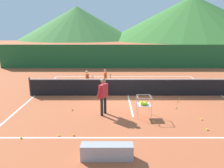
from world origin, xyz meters
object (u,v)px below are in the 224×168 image
Objects in this scene: tennis_ball_4 at (73,135)px; tennis_ball_2 at (176,108)px; tennis_ball_3 at (58,136)px; tennis_ball_8 at (72,110)px; tennis_ball_7 at (207,129)px; student_0 at (87,78)px; tennis_ball_9 at (201,119)px; student_1 at (105,77)px; courtside_bench at (107,152)px; ball_cart at (143,103)px; tennis_ball_5 at (179,98)px; instructor at (103,93)px; tennis_ball_1 at (177,101)px; tennis_ball_0 at (21,138)px; tennis_net at (128,87)px; tennis_ball_6 at (153,122)px.

tennis_ball_2 is at bearing 31.79° from tennis_ball_4.
tennis_ball_8 is at bearing 89.64° from tennis_ball_3.
tennis_ball_7 is at bearing 5.01° from tennis_ball_4.
tennis_ball_2 is at bearing -35.70° from student_0.
tennis_ball_9 is (5.54, 1.40, 0.00)m from tennis_ball_3.
student_1 is 6.71m from tennis_ball_3.
tennis_ball_3 is 2.18m from courtside_bench.
ball_cart is at bearing -149.42° from tennis_ball_2.
tennis_ball_7 is at bearing -91.43° from tennis_ball_5.
student_0 is at bearing 105.83° from instructor.
student_0 is at bearing 132.26° from tennis_ball_7.
instructor is 23.81× the size of tennis_ball_8.
ball_cart is at bearing -56.19° from student_0.
tennis_ball_2 is 1.00× the size of tennis_ball_4.
tennis_ball_8 is at bearing 113.84° from courtside_bench.
tennis_ball_1 is at bearing 54.98° from courtside_bench.
tennis_ball_0 is at bearing -167.22° from tennis_ball_9.
tennis_ball_2 is 1.52m from tennis_ball_9.
tennis_ball_7 is at bearing 5.17° from tennis_ball_3.
instructor is 23.81× the size of tennis_ball_4.
tennis_ball_4 is (0.16, -5.98, -0.69)m from student_0.
instructor reaches higher than tennis_ball_5.
instructor reaches higher than courtside_bench.
ball_cart is (1.72, -0.26, -0.37)m from instructor.
tennis_ball_2 is (1.69, 1.00, -0.56)m from ball_cart.
tennis_ball_1 is at bearing -24.72° from tennis_net.
student_0 reaches higher than tennis_ball_0.
courtside_bench is at bearing -21.82° from tennis_ball_0.
tennis_ball_0 is 1.00× the size of tennis_ball_3.
tennis_net is 6.83× the size of instructor.
tennis_net is 6.22m from courtside_bench.
student_0 is 5.87m from tennis_ball_6.
tennis_ball_5 is at bearing 37.26° from tennis_ball_3.
tennis_ball_8 is at bearing 168.67° from tennis_ball_9.
tennis_ball_3 is at bearing -144.88° from tennis_ball_1.
tennis_ball_5 is (4.00, 2.13, -0.94)m from instructor.
instructor is 23.81× the size of tennis_ball_6.
tennis_ball_9 is (6.80, 1.54, 0.00)m from tennis_ball_0.
tennis_ball_1 and tennis_ball_3 have the same top height.
tennis_ball_5 is 3.68m from tennis_ball_7.
tennis_ball_4 is 6.46m from tennis_ball_5.
tennis_net is 162.74× the size of tennis_ball_7.
tennis_ball_7 is at bearing -30.49° from ball_cart.
ball_cart is at bearing 32.53° from tennis_ball_4.
tennis_ball_0 is 1.00× the size of tennis_ball_5.
tennis_ball_9 is 0.05× the size of courtside_bench.
tennis_ball_7 is (0.50, -2.29, 0.00)m from tennis_ball_2.
tennis_ball_1 is 0.05× the size of courtside_bench.
tennis_ball_3 is at bearing -93.25° from student_0.
tennis_ball_5 is at bearing 66.92° from tennis_ball_2.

